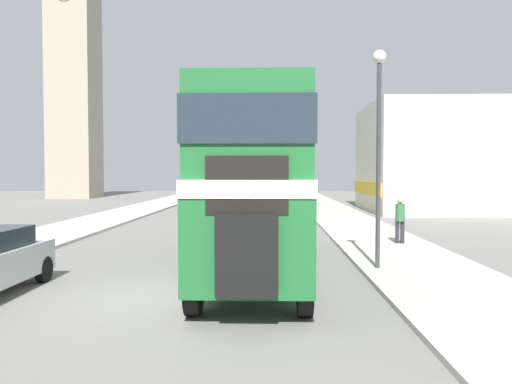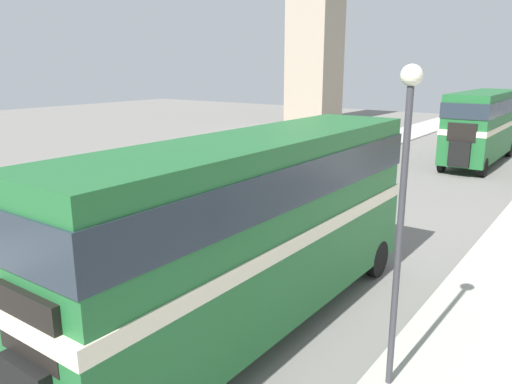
{
  "view_description": "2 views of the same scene",
  "coord_description": "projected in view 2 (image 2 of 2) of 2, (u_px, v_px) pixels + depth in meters",
  "views": [
    {
      "loc": [
        2.56,
        -10.55,
        2.72
      ],
      "look_at": [
        2.16,
        3.33,
        2.16
      ],
      "focal_mm": 35.0,
      "sensor_mm": 36.0,
      "label": 1
    },
    {
      "loc": [
        8.27,
        -5.21,
        5.96
      ],
      "look_at": [
        0.0,
        6.26,
        2.35
      ],
      "focal_mm": 35.0,
      "sensor_mm": 36.0,
      "label": 2
    }
  ],
  "objects": [
    {
      "name": "ground_plane",
      "position": [
        78.0,
        364.0,
        10.25
      ],
      "size": [
        120.0,
        120.0,
        0.0
      ],
      "primitive_type": "plane",
      "color": "slate"
    },
    {
      "name": "double_decker_bus",
      "position": [
        257.0,
        219.0,
        10.97
      ],
      "size": [
        2.4,
        11.06,
        4.5
      ],
      "color": "#1E602D",
      "rests_on": "ground_plane"
    },
    {
      "name": "bus_distant",
      "position": [
        482.0,
        122.0,
        30.45
      ],
      "size": [
        2.53,
        9.77,
        4.41
      ],
      "color": "#1E602D",
      "rests_on": "ground_plane"
    },
    {
      "name": "street_lamp",
      "position": [
        403.0,
        186.0,
        8.51
      ],
      "size": [
        0.36,
        0.36,
        5.86
      ],
      "color": "#38383D",
      "rests_on": "sidewalk_right"
    }
  ]
}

